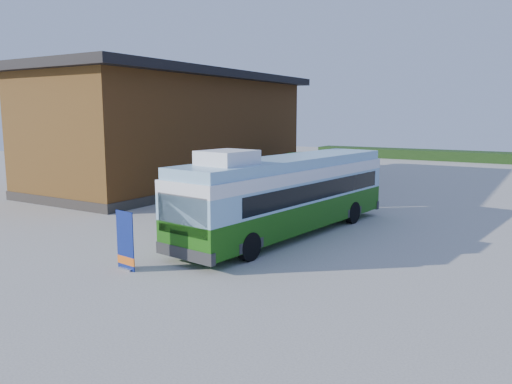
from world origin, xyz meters
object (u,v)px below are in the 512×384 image
Objects in this scene: picnic_table at (231,201)px; banner at (125,246)px; person_b at (286,173)px; person_a at (278,180)px; bus at (288,192)px; slurry_tanker at (313,165)px.

banner is at bearing -94.59° from picnic_table.
person_b is (-3.82, 17.72, 0.22)m from banner.
picnic_table is 1.14× the size of person_a.
banner is (-2.11, -6.68, -0.95)m from bus.
person_b is 0.34× the size of slurry_tanker.
person_b is at bearing 109.14° from banner.
bus is at bearing -48.56° from slurry_tanker.
person_b is at bearing -80.41° from slurry_tanker.
bus is 6.39× the size of banner.
person_a is (-1.21, 6.95, 0.17)m from picnic_table.
picnic_table is 0.31× the size of slurry_tanker.
bus is 12.55m from person_b.
banner reaches higher than person_a.
slurry_tanker is (0.04, 4.83, 0.50)m from person_a.
slurry_tanker is at bearing 105.97° from banner.
person_a is at bearing 127.70° from bus.
person_a is at bearing 81.91° from picnic_table.
banner is at bearing 31.45° from person_b.
person_a is (-3.31, 15.80, 0.03)m from banner.
picnic_table is 0.92× the size of person_b.
bus is 10.66m from person_a.
slurry_tanker is at bearing -171.49° from person_b.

